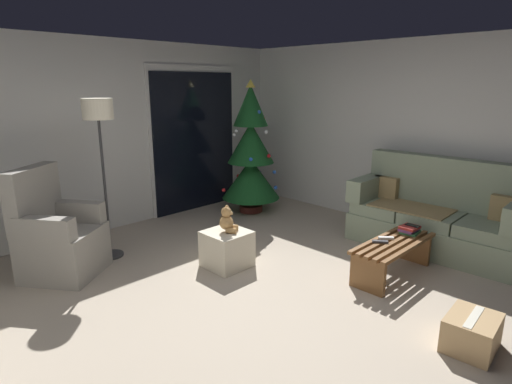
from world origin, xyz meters
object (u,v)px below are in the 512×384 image
remote_graphite (380,242)px  teddy_bear_chestnut_by_tree (226,218)px  ottoman (227,249)px  teddy_bear_honey (227,221)px  couch (436,216)px  book_stack (409,230)px  armchair (58,238)px  coffee_table (393,253)px  cell_phone (413,225)px  christmas_tree (251,155)px  cardboard_box_taped_mid_floor (472,333)px  remote_white (386,238)px  floor_lamp (99,125)px

remote_graphite → teddy_bear_chestnut_by_tree: remote_graphite is taller
ottoman → teddy_bear_honey: 0.32m
couch → book_stack: couch is taller
remote_graphite → teddy_bear_chestnut_by_tree: 2.30m
book_stack → armchair: armchair is taller
remote_graphite → book_stack: book_stack is taller
coffee_table → cell_phone: cell_phone is taller
armchair → christmas_tree: bearing=3.5°
cell_phone → christmas_tree: 2.70m
armchair → cell_phone: bearing=-41.7°
christmas_tree → ottoman: christmas_tree is taller
christmas_tree → teddy_bear_chestnut_by_tree: size_ratio=6.99×
christmas_tree → teddy_bear_honey: 2.07m
teddy_bear_chestnut_by_tree → armchair: bearing=177.4°
teddy_bear_honey → cardboard_box_taped_mid_floor: 2.45m
christmas_tree → book_stack: bearing=-94.2°
teddy_bear_honey → cardboard_box_taped_mid_floor: teddy_bear_honey is taller
armchair → cardboard_box_taped_mid_floor: armchair is taller
ottoman → cardboard_box_taped_mid_floor: 2.43m
couch → remote_graphite: bearing=176.2°
couch → ottoman: (-2.10, 1.37, -0.20)m
coffee_table → book_stack: book_stack is taller
armchair → cardboard_box_taped_mid_floor: (1.68, -3.48, -0.27)m
remote_graphite → cell_phone: (0.50, -0.10, 0.08)m
remote_white → cell_phone: size_ratio=1.08×
coffee_table → cell_phone: bearing=-2.6°
remote_graphite → christmas_tree: bearing=-141.5°
christmas_tree → cardboard_box_taped_mid_floor: 3.95m
book_stack → teddy_bear_chestnut_by_tree: (-0.57, 2.36, -0.29)m
cell_phone → teddy_bear_chestnut_by_tree: cell_phone is taller
cell_phone → teddy_bear_honey: teddy_bear_honey is taller
couch → armchair: bearing=144.6°
teddy_bear_chestnut_by_tree → remote_white: bearing=-84.1°
cell_phone → armchair: (-2.78, 2.48, -0.06)m
cardboard_box_taped_mid_floor → book_stack: bearing=43.6°
remote_graphite → cell_phone: 0.51m
remote_graphite → floor_lamp: (-1.70, 2.45, 1.12)m
remote_white → coffee_table: bearing=-138.7°
cardboard_box_taped_mid_floor → coffee_table: bearing=54.3°
teddy_bear_chestnut_by_tree → couch: bearing=-61.8°
remote_white → cell_phone: bearing=-59.7°
remote_graphite → armchair: (-2.28, 2.38, 0.02)m
cell_phone → remote_white: bearing=166.4°
remote_graphite → floor_lamp: floor_lamp is taller
book_stack → armchair: (-2.76, 2.46, -0.01)m
christmas_tree → floor_lamp: 2.45m
ottoman → cardboard_box_taped_mid_floor: (0.33, -2.40, -0.07)m
remote_graphite → ottoman: bearing=-91.2°
ottoman → floor_lamp: bearing=123.7°
remote_graphite → armchair: bearing=-83.0°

